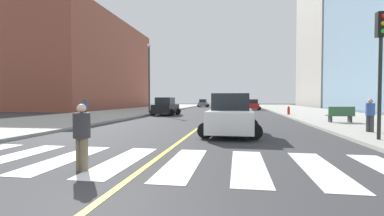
{
  "coord_description": "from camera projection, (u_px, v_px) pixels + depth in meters",
  "views": [
    {
      "loc": [
        2.39,
        -3.53,
        1.8
      ],
      "look_at": [
        -2.27,
        24.86,
        0.86
      ],
      "focal_mm": 25.83,
      "sensor_mm": 36.0,
      "label": 1
    }
  ],
  "objects": [
    {
      "name": "sidewalk_kerb_east",
      "position": [
        364.0,
        121.0,
        21.67
      ],
      "size": [
        10.0,
        120.0,
        0.15
      ],
      "primitive_type": "cube",
      "color": "#9E9B93",
      "rests_on": "ground"
    },
    {
      "name": "sidewalk_kerb_west",
      "position": [
        78.0,
        118.0,
        25.63
      ],
      "size": [
        10.0,
        120.0,
        0.15
      ],
      "primitive_type": "cube",
      "color": "#9E9B93",
      "rests_on": "ground"
    },
    {
      "name": "crosswalk_paint",
      "position": [
        152.0,
        162.0,
        7.87
      ],
      "size": [
        13.5,
        4.0,
        0.01
      ],
      "color": "silver",
      "rests_on": "ground"
    },
    {
      "name": "lane_divider_paint",
      "position": [
        222.0,
        110.0,
        43.38
      ],
      "size": [
        0.16,
        80.0,
        0.01
      ],
      "primitive_type": "cube",
      "color": "yellow",
      "rests_on": "ground"
    },
    {
      "name": "parking_garage_concrete",
      "position": [
        347.0,
        41.0,
        64.82
      ],
      "size": [
        18.0,
        24.0,
        30.74
      ],
      "primitive_type": "cube",
      "color": "#9E9B93",
      "rests_on": "ground"
    },
    {
      "name": "low_rise_brick_west",
      "position": [
        83.0,
        65.0,
        52.69
      ],
      "size": [
        16.0,
        32.0,
        16.5
      ],
      "primitive_type": "cube",
      "color": "brown",
      "rests_on": "ground"
    },
    {
      "name": "car_gray_nearest",
      "position": [
        203.0,
        103.0,
        62.05
      ],
      "size": [
        2.48,
        3.93,
        1.74
      ],
      "rotation": [
        0.0,
        0.0,
        -0.02
      ],
      "color": "slate",
      "rests_on": "ground"
    },
    {
      "name": "car_red_second",
      "position": [
        253.0,
        105.0,
        45.99
      ],
      "size": [
        2.51,
        3.96,
        1.75
      ],
      "rotation": [
        0.0,
        0.0,
        3.11
      ],
      "color": "red",
      "rests_on": "ground"
    },
    {
      "name": "car_black_third",
      "position": [
        166.0,
        107.0,
        30.69
      ],
      "size": [
        2.84,
        4.47,
        1.97
      ],
      "rotation": [
        0.0,
        0.0,
        -0.03
      ],
      "color": "black",
      "rests_on": "ground"
    },
    {
      "name": "car_white_fourth",
      "position": [
        231.0,
        116.0,
        13.78
      ],
      "size": [
        2.92,
        4.66,
        2.07
      ],
      "rotation": [
        0.0,
        0.0,
        3.13
      ],
      "color": "silver",
      "rests_on": "ground"
    },
    {
      "name": "traffic_light_near_corner",
      "position": [
        381.0,
        51.0,
        11.12
      ],
      "size": [
        0.36,
        0.41,
        5.15
      ],
      "rotation": [
        0.0,
        0.0,
        3.14
      ],
      "color": "black",
      "rests_on": "sidewalk_kerb_east"
    },
    {
      "name": "park_bench",
      "position": [
        341.0,
        115.0,
        19.47
      ],
      "size": [
        1.85,
        0.73,
        1.12
      ],
      "rotation": [
        0.0,
        0.0,
        1.67
      ],
      "color": "#33603D",
      "rests_on": "sidewalk_kerb_east"
    },
    {
      "name": "pedestrian_crossing",
      "position": [
        82.0,
        134.0,
        6.91
      ],
      "size": [
        0.42,
        0.42,
        1.68
      ],
      "rotation": [
        0.0,
        0.0,
        5.9
      ],
      "color": "brown",
      "rests_on": "ground"
    },
    {
      "name": "pedestrian_waiting_east",
      "position": [
        370.0,
        114.0,
        13.82
      ],
      "size": [
        0.41,
        0.41,
        1.67
      ],
      "rotation": [
        0.0,
        0.0,
        2.32
      ],
      "color": "#38383D",
      "rests_on": "sidewalk_kerb_east"
    },
    {
      "name": "pedestrian_walking_west",
      "position": [
        85.0,
        108.0,
        22.81
      ],
      "size": [
        0.42,
        0.42,
        1.69
      ],
      "rotation": [
        0.0,
        0.0,
        2.15
      ],
      "color": "black",
      "rests_on": "sidewalk_kerb_west"
    },
    {
      "name": "fire_hydrant",
      "position": [
        289.0,
        111.0,
        29.23
      ],
      "size": [
        0.26,
        0.26,
        0.89
      ],
      "color": "red",
      "rests_on": "sidewalk_kerb_east"
    },
    {
      "name": "street_lamp",
      "position": [
        149.0,
        73.0,
        33.37
      ],
      "size": [
        0.44,
        0.44,
        8.32
      ],
      "color": "#38383D",
      "rests_on": "sidewalk_kerb_west"
    }
  ]
}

